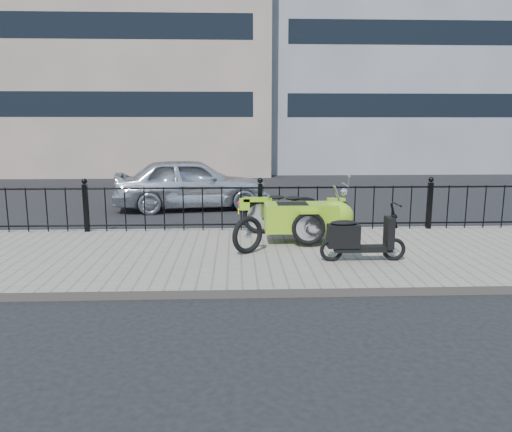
{
  "coord_description": "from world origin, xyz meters",
  "views": [
    {
      "loc": [
        -0.51,
        -8.68,
        2.3
      ],
      "look_at": [
        -0.14,
        -0.1,
        0.67
      ],
      "focal_mm": 35.0,
      "sensor_mm": 36.0,
      "label": 1
    }
  ],
  "objects_px": {
    "motorcycle_sidecar": "(309,215)",
    "sedan_car": "(191,183)",
    "spare_tire": "(248,235)",
    "scooter": "(357,239)"
  },
  "relations": [
    {
      "from": "spare_tire",
      "to": "motorcycle_sidecar",
      "type": "bearing_deg",
      "value": 37.59
    },
    {
      "from": "scooter",
      "to": "sedan_car",
      "type": "xyz_separation_m",
      "value": [
        -3.09,
        5.68,
        0.21
      ]
    },
    {
      "from": "motorcycle_sidecar",
      "to": "scooter",
      "type": "relative_size",
      "value": 1.66
    },
    {
      "from": "scooter",
      "to": "spare_tire",
      "type": "bearing_deg",
      "value": 162.69
    },
    {
      "from": "motorcycle_sidecar",
      "to": "spare_tire",
      "type": "bearing_deg",
      "value": -142.41
    },
    {
      "from": "spare_tire",
      "to": "sedan_car",
      "type": "relative_size",
      "value": 0.16
    },
    {
      "from": "motorcycle_sidecar",
      "to": "spare_tire",
      "type": "height_order",
      "value": "motorcycle_sidecar"
    },
    {
      "from": "motorcycle_sidecar",
      "to": "sedan_car",
      "type": "relative_size",
      "value": 0.56
    },
    {
      "from": "motorcycle_sidecar",
      "to": "sedan_car",
      "type": "bearing_deg",
      "value": 120.68
    },
    {
      "from": "spare_tire",
      "to": "sedan_car",
      "type": "xyz_separation_m",
      "value": [
        -1.37,
        5.14,
        0.25
      ]
    }
  ]
}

